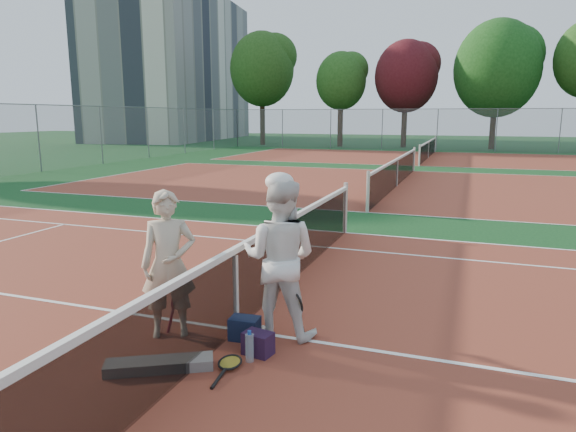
% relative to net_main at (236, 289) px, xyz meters
% --- Properties ---
extents(ground, '(130.00, 130.00, 0.00)m').
position_rel_net_main_xyz_m(ground, '(0.00, 0.00, -0.51)').
color(ground, '#103E19').
rests_on(ground, ground).
extents(court_main, '(23.77, 10.97, 0.01)m').
position_rel_net_main_xyz_m(court_main, '(0.00, 0.00, -0.51)').
color(court_main, maroon).
rests_on(court_main, ground).
extents(court_far_a, '(23.77, 10.97, 0.01)m').
position_rel_net_main_xyz_m(court_far_a, '(0.00, 13.50, -0.51)').
color(court_far_a, maroon).
rests_on(court_far_a, ground).
extents(court_far_b, '(23.77, 10.97, 0.01)m').
position_rel_net_main_xyz_m(court_far_b, '(0.00, 27.00, -0.51)').
color(court_far_b, maroon).
rests_on(court_far_b, ground).
extents(net_main, '(0.10, 10.98, 1.02)m').
position_rel_net_main_xyz_m(net_main, '(0.00, 0.00, 0.00)').
color(net_main, black).
rests_on(net_main, ground).
extents(net_far_a, '(0.10, 10.98, 1.02)m').
position_rel_net_main_xyz_m(net_far_a, '(0.00, 13.50, 0.00)').
color(net_far_a, black).
rests_on(net_far_a, ground).
extents(net_far_b, '(0.10, 10.98, 1.02)m').
position_rel_net_main_xyz_m(net_far_b, '(0.00, 27.00, 0.00)').
color(net_far_b, black).
rests_on(net_far_b, ground).
extents(fence_back, '(32.00, 0.06, 3.00)m').
position_rel_net_main_xyz_m(fence_back, '(0.00, 34.00, 0.99)').
color(fence_back, slate).
rests_on(fence_back, ground).
extents(apartment_block, '(12.96, 23.18, 15.00)m').
position_rel_net_main_xyz_m(apartment_block, '(-28.00, 44.00, 6.99)').
color(apartment_block, beige).
rests_on(apartment_block, ground).
extents(player_a, '(0.74, 0.66, 1.70)m').
position_rel_net_main_xyz_m(player_a, '(-0.66, -0.37, 0.34)').
color(player_a, '#C0AF95').
rests_on(player_a, ground).
extents(player_b, '(0.92, 0.74, 1.83)m').
position_rel_net_main_xyz_m(player_b, '(0.52, 0.08, 0.41)').
color(player_b, white).
rests_on(player_b, ground).
extents(racket_red, '(0.23, 0.30, 0.59)m').
position_rel_net_main_xyz_m(racket_red, '(-0.61, -0.32, -0.22)').
color(racket_red, maroon).
rests_on(racket_red, ground).
extents(racket_black_held, '(0.33, 0.31, 0.59)m').
position_rel_net_main_xyz_m(racket_black_held, '(0.75, -0.03, -0.22)').
color(racket_black_held, black).
rests_on(racket_black_held, ground).
extents(racket_spare, '(0.31, 0.62, 0.07)m').
position_rel_net_main_xyz_m(racket_spare, '(0.33, -0.85, -0.47)').
color(racket_spare, black).
rests_on(racket_spare, ground).
extents(sports_bag_navy, '(0.35, 0.25, 0.26)m').
position_rel_net_main_xyz_m(sports_bag_navy, '(0.20, -0.20, -0.38)').
color(sports_bag_navy, '#111933').
rests_on(sports_bag_navy, ground).
extents(sports_bag_purple, '(0.34, 0.26, 0.25)m').
position_rel_net_main_xyz_m(sports_bag_purple, '(0.49, -0.50, -0.39)').
color(sports_bag_purple, '#24112D').
rests_on(sports_bag_purple, ground).
extents(net_cover_canvas, '(1.05, 0.73, 0.11)m').
position_rel_net_main_xyz_m(net_cover_canvas, '(-0.31, -1.15, -0.45)').
color(net_cover_canvas, '#66605C').
rests_on(net_cover_canvas, ground).
extents(water_bottle, '(0.09, 0.09, 0.30)m').
position_rel_net_main_xyz_m(water_bottle, '(0.47, -0.68, -0.36)').
color(water_bottle, '#A8C4D5').
rests_on(water_bottle, ground).
extents(tree_back_0, '(5.50, 5.50, 9.61)m').
position_rel_net_main_xyz_m(tree_back_0, '(-14.99, 37.05, 5.91)').
color(tree_back_0, '#382314').
rests_on(tree_back_0, ground).
extents(tree_back_1, '(4.08, 4.08, 7.65)m').
position_rel_net_main_xyz_m(tree_back_1, '(-7.97, 36.93, 4.76)').
color(tree_back_1, '#382314').
rests_on(tree_back_1, ground).
extents(tree_back_maroon, '(4.93, 4.93, 8.41)m').
position_rel_net_main_xyz_m(tree_back_maroon, '(-2.81, 37.38, 5.04)').
color(tree_back_maroon, '#382314').
rests_on(tree_back_maroon, ground).
extents(tree_back_3, '(6.26, 6.26, 9.56)m').
position_rel_net_main_xyz_m(tree_back_3, '(3.84, 37.30, 5.44)').
color(tree_back_3, '#382314').
rests_on(tree_back_3, ground).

